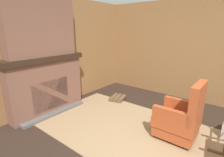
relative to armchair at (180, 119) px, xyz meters
The scene contains 10 objects.
wood_panel_wall_left 3.13m from the armchair, 164.44° to the right, with size 0.06×6.11×2.59m.
wood_panel_wall_back 2.19m from the armchair, 92.09° to the left, with size 6.11×0.09×2.59m.
fireplace_hearth 2.81m from the armchair, 163.32° to the right, with size 0.53×1.78×1.29m.
chimney_breast 3.21m from the armchair, 163.39° to the right, with size 0.28×1.48×1.28m.
area_rug 0.87m from the armchair, 157.43° to the right, with size 3.77×2.09×0.01m.
armchair is the anchor object (origin of this frame).
firewood_stack 2.01m from the armchair, 158.86° to the left, with size 0.45×0.49×0.12m.
oil_lamp_vase 3.15m from the armchair, 156.44° to the right, with size 0.09×0.09×0.32m.
storage_case 2.90m from the armchair, behind, with size 0.15×0.27×0.15m.
decorative_plate_on_mantel 3.05m from the armchair, 163.89° to the right, with size 0.07×0.28×0.28m.
Camera 1 is at (0.84, -2.00, 1.84)m, focal length 28.00 mm.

